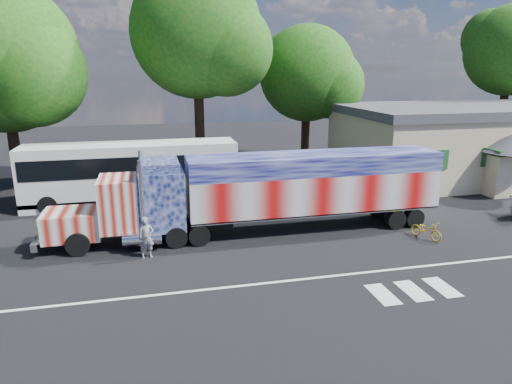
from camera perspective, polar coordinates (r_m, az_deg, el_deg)
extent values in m
plane|color=black|center=(20.29, 1.96, -7.35)|extent=(100.00, 100.00, 0.00)
cube|color=silver|center=(17.67, 4.55, -10.95)|extent=(30.00, 0.15, 0.01)
cube|color=silver|center=(17.23, 15.55, -12.22)|extent=(0.70, 1.60, 0.01)
cube|color=silver|center=(17.80, 19.02, -11.58)|extent=(0.70, 1.60, 0.01)
cube|color=silver|center=(18.44, 22.24, -10.95)|extent=(0.70, 1.60, 0.01)
cube|color=black|center=(21.71, -14.02, -4.45)|extent=(8.35, 0.93, 0.28)
cube|color=tan|center=(21.84, -21.92, -3.72)|extent=(2.41, 2.04, 1.21)
cube|color=silver|center=(22.07, -25.13, -3.87)|extent=(0.11, 1.76, 1.08)
cube|color=silver|center=(22.30, -25.42, -5.36)|extent=(0.28, 2.32, 0.33)
cube|color=tan|center=(21.36, -16.73, -1.31)|extent=(1.67, 2.32, 2.32)
cube|color=black|center=(21.32, -18.92, -0.36)|extent=(0.06, 1.95, 0.83)
cube|color=#465086|center=(21.29, -11.77, -0.77)|extent=(2.04, 2.32, 2.69)
cube|color=#465086|center=(20.93, -11.99, 3.26)|extent=(1.67, 2.23, 0.46)
cylinder|color=silver|center=(22.47, -14.00, -0.07)|extent=(0.19, 0.19, 4.08)
cylinder|color=silver|center=(20.11, -14.03, -1.85)|extent=(0.19, 0.19, 4.08)
cylinder|color=silver|center=(22.86, -14.00, -3.57)|extent=(1.67, 0.61, 0.61)
cylinder|color=silver|center=(20.59, -14.03, -5.68)|extent=(1.67, 0.61, 0.61)
cylinder|color=black|center=(21.04, -21.39, -6.12)|extent=(1.02, 0.32, 1.02)
cylinder|color=black|center=(22.94, -20.73, -4.30)|extent=(1.02, 0.32, 1.02)
cylinder|color=black|center=(20.86, -9.92, -5.52)|extent=(0.96, 0.51, 0.96)
cylinder|color=black|center=(22.69, -10.23, -3.82)|extent=(0.96, 0.51, 0.96)
cylinder|color=black|center=(20.93, -7.12, -5.33)|extent=(0.96, 0.51, 0.96)
cylinder|color=black|center=(22.76, -7.67, -3.65)|extent=(0.96, 0.51, 0.96)
cube|color=black|center=(22.98, 7.21, -2.40)|extent=(12.06, 1.02, 0.28)
cube|color=#CF7171|center=(22.69, 7.30, 0.17)|extent=(12.43, 2.41, 1.86)
cube|color=#474C91|center=(22.37, 7.42, 3.62)|extent=(12.43, 2.41, 0.93)
cube|color=silver|center=(22.94, 7.22, -2.07)|extent=(12.43, 2.41, 0.11)
cube|color=silver|center=(25.41, 20.63, 2.01)|extent=(0.04, 2.32, 2.69)
cylinder|color=black|center=(23.94, 17.00, -3.24)|extent=(0.96, 0.51, 0.96)
cylinder|color=black|center=(25.55, 14.84, -1.93)|extent=(0.96, 0.51, 0.96)
cylinder|color=black|center=(24.46, 19.07, -3.03)|extent=(0.96, 0.51, 0.96)
cylinder|color=black|center=(26.04, 16.83, -1.76)|extent=(0.96, 0.51, 0.96)
cube|color=white|center=(27.94, -15.19, 2.25)|extent=(12.22, 2.65, 3.56)
cube|color=black|center=(27.80, -15.28, 3.58)|extent=(11.81, 2.71, 1.12)
cube|color=black|center=(28.25, -15.00, -0.36)|extent=(12.22, 2.65, 0.25)
cube|color=black|center=(28.79, -27.43, 1.75)|extent=(0.06, 2.34, 1.43)
cylinder|color=black|center=(27.57, -24.61, -1.52)|extent=(1.02, 0.31, 1.02)
cylinder|color=black|center=(29.99, -23.72, -0.16)|extent=(1.02, 0.31, 1.02)
cylinder|color=black|center=(27.06, -8.60, -0.57)|extent=(1.02, 0.31, 1.02)
cylinder|color=black|center=(29.51, -9.03, 0.73)|extent=(1.02, 0.31, 1.02)
cylinder|color=black|center=(27.14, -6.67, -0.46)|extent=(1.02, 0.31, 1.02)
cylinder|color=black|center=(29.59, -7.26, 0.84)|extent=(1.02, 0.31, 1.02)
cube|color=beige|center=(38.71, 27.22, 5.37)|extent=(22.00, 10.00, 4.60)
cube|color=#46464B|center=(38.43, 27.69, 9.18)|extent=(22.40, 10.40, 0.60)
cube|color=#1E5926|center=(29.91, 21.63, 3.75)|extent=(1.60, 0.08, 1.20)
cube|color=#1E5926|center=(32.35, 27.49, 3.89)|extent=(1.60, 0.08, 1.20)
cube|color=beige|center=(32.80, 29.21, 1.84)|extent=(3.00, 1.20, 2.60)
imported|color=slate|center=(19.84, -13.57, -5.56)|extent=(0.70, 0.51, 1.78)
imported|color=gold|center=(22.97, 20.51, -4.47)|extent=(1.16, 1.74, 0.86)
cylinder|color=black|center=(33.90, -7.07, 8.82)|extent=(0.70, 0.70, 8.18)
sphere|color=#265C16|center=(33.79, -7.43, 19.21)|extent=(9.14, 9.14, 9.14)
sphere|color=#265C16|center=(32.62, -3.74, 17.39)|extent=(6.40, 6.40, 6.40)
sphere|color=#265C16|center=(35.13, -10.13, 20.86)|extent=(5.94, 5.94, 5.94)
cylinder|color=black|center=(34.39, -28.09, 6.09)|extent=(0.70, 0.70, 6.80)
sphere|color=#265C16|center=(34.12, -29.17, 14.54)|extent=(9.57, 9.57, 9.57)
sphere|color=#265C16|center=(32.27, -26.28, 13.22)|extent=(6.70, 6.70, 6.70)
cylinder|color=black|center=(48.69, 28.39, 8.63)|extent=(0.70, 0.70, 7.49)
sphere|color=#265C16|center=(48.55, 29.24, 15.19)|extent=(8.02, 8.02, 8.02)
sphere|color=#265C16|center=(48.73, 27.34, 16.68)|extent=(5.21, 5.21, 5.21)
cylinder|color=black|center=(38.83, 6.21, 7.96)|extent=(0.70, 0.70, 5.92)
sphere|color=#265C16|center=(38.53, 6.40, 14.52)|extent=(7.77, 7.77, 7.77)
sphere|color=#265C16|center=(38.01, 9.24, 13.13)|extent=(5.44, 5.44, 5.44)
sphere|color=#265C16|center=(39.27, 4.19, 15.81)|extent=(5.05, 5.05, 5.05)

